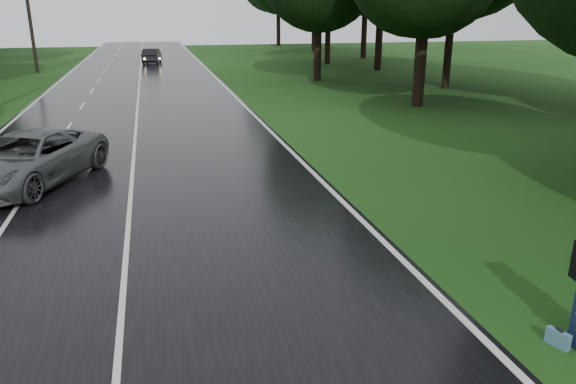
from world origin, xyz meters
name	(u,v)px	position (x,y,z in m)	size (l,w,h in m)	color
road	(136,125)	(0.00, 20.00, 0.02)	(12.00, 140.00, 0.04)	black
lane_center	(136,124)	(0.00, 20.00, 0.04)	(0.12, 140.00, 0.01)	silver
grey_car	(28,159)	(-3.00, 11.28, 0.83)	(2.63, 5.71, 1.59)	#575A5D
far_car	(152,56)	(1.11, 51.30, 0.76)	(1.52, 4.35, 1.43)	black
suitcase	(558,338)	(6.88, 0.02, 0.14)	(0.11, 0.39, 0.28)	teal
utility_pole_far	(38,73)	(-8.50, 44.84, 0.00)	(1.80, 0.28, 10.91)	black
tree_right_d	(417,106)	(15.28, 21.80, 0.00)	(8.77, 8.77, 13.70)	black
tree_right_e	(317,81)	(13.14, 34.17, 0.00)	(8.75, 8.75, 13.67)	black
tree_right_f	(327,64)	(17.95, 46.60, 0.00)	(8.73, 8.73, 13.64)	black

